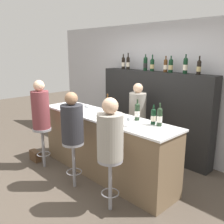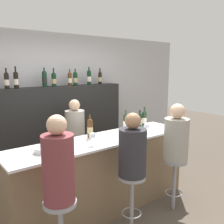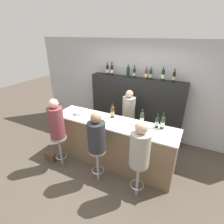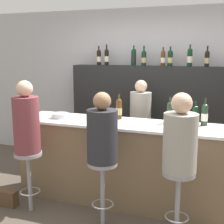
{
  "view_description": "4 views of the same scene",
  "coord_description": "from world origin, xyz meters",
  "px_view_note": "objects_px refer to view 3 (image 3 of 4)",
  "views": [
    {
      "loc": [
        2.92,
        -2.32,
        2.08
      ],
      "look_at": [
        0.22,
        0.27,
        1.14
      ],
      "focal_mm": 40.0,
      "sensor_mm": 36.0,
      "label": 1
    },
    {
      "loc": [
        -1.93,
        -2.34,
        2.0
      ],
      "look_at": [
        0.12,
        0.26,
        1.4
      ],
      "focal_mm": 40.0,
      "sensor_mm": 36.0,
      "label": 2
    },
    {
      "loc": [
        1.43,
        -2.55,
        2.72
      ],
      "look_at": [
        -0.02,
        0.3,
        1.26
      ],
      "focal_mm": 28.0,
      "sensor_mm": 36.0,
      "label": 3
    },
    {
      "loc": [
        1.15,
        -3.27,
        1.9
      ],
      "look_at": [
        -0.11,
        0.24,
        1.17
      ],
      "focal_mm": 50.0,
      "sensor_mm": 36.0,
      "label": 4
    }
  ],
  "objects_px": {
    "wine_bottle_counter_0": "(112,112)",
    "wine_glass_1": "(143,128)",
    "wine_bottle_backbar_0": "(107,70)",
    "metal_bowl": "(79,113)",
    "wine_bottle_backbar_2": "(128,72)",
    "wine_bottle_counter_3": "(163,123)",
    "guest_seated_right": "(140,146)",
    "handbag": "(51,157)",
    "bar_stool_middle": "(97,157)",
    "guest_seated_left": "(56,121)",
    "bar_stool_left": "(60,144)",
    "wine_bottle_backbar_1": "(112,70)",
    "bartender": "(128,121)",
    "guest_seated_middle": "(96,135)",
    "wine_bottle_backbar_7": "(174,77)",
    "wine_bottle_counter_1": "(142,118)",
    "wine_bottle_backbar_4": "(146,74)",
    "wine_bottle_backbar_5": "(151,74)",
    "wine_bottle_counter_2": "(157,122)",
    "wine_glass_0": "(98,117)",
    "wine_bottle_backbar_3": "(134,73)",
    "wine_bottle_backbar_6": "(163,75)",
    "bar_stool_right": "(138,171)"
  },
  "relations": [
    {
      "from": "wine_bottle_counter_3",
      "to": "wine_bottle_counter_2",
      "type": "bearing_deg",
      "value": -180.0
    },
    {
      "from": "wine_bottle_counter_0",
      "to": "guest_seated_left",
      "type": "height_order",
      "value": "guest_seated_left"
    },
    {
      "from": "wine_bottle_backbar_2",
      "to": "wine_glass_1",
      "type": "bearing_deg",
      "value": -57.71
    },
    {
      "from": "wine_bottle_backbar_5",
      "to": "guest_seated_middle",
      "type": "relative_size",
      "value": 0.4
    },
    {
      "from": "wine_bottle_backbar_1",
      "to": "wine_bottle_backbar_7",
      "type": "height_order",
      "value": "wine_bottle_backbar_1"
    },
    {
      "from": "wine_bottle_backbar_1",
      "to": "wine_bottle_backbar_6",
      "type": "relative_size",
      "value": 1.03
    },
    {
      "from": "wine_bottle_backbar_4",
      "to": "guest_seated_left",
      "type": "xyz_separation_m",
      "value": [
        -1.2,
        -1.93,
        -0.69
      ]
    },
    {
      "from": "wine_glass_1",
      "to": "metal_bowl",
      "type": "height_order",
      "value": "wine_glass_1"
    },
    {
      "from": "wine_bottle_backbar_4",
      "to": "bar_stool_middle",
      "type": "bearing_deg",
      "value": -97.72
    },
    {
      "from": "wine_bottle_backbar_2",
      "to": "bartender",
      "type": "distance_m",
      "value": 1.26
    },
    {
      "from": "wine_bottle_backbar_2",
      "to": "handbag",
      "type": "relative_size",
      "value": 1.23
    },
    {
      "from": "wine_bottle_backbar_1",
      "to": "wine_bottle_backbar_2",
      "type": "height_order",
      "value": "wine_bottle_backbar_1"
    },
    {
      "from": "wine_bottle_backbar_1",
      "to": "bar_stool_middle",
      "type": "relative_size",
      "value": 0.46
    },
    {
      "from": "wine_bottle_counter_0",
      "to": "wine_glass_0",
      "type": "xyz_separation_m",
      "value": [
        -0.17,
        -0.31,
        -0.02
      ]
    },
    {
      "from": "wine_bottle_counter_2",
      "to": "wine_bottle_backbar_3",
      "type": "distance_m",
      "value": 1.6
    },
    {
      "from": "wine_bottle_backbar_0",
      "to": "metal_bowl",
      "type": "xyz_separation_m",
      "value": [
        -0.02,
        -1.34,
        -0.73
      ]
    },
    {
      "from": "wine_bottle_counter_1",
      "to": "wine_bottle_backbar_2",
      "type": "relative_size",
      "value": 1.01
    },
    {
      "from": "wine_bottle_counter_0",
      "to": "wine_glass_1",
      "type": "distance_m",
      "value": 0.85
    },
    {
      "from": "wine_bottle_counter_1",
      "to": "wine_bottle_backbar_3",
      "type": "relative_size",
      "value": 1.03
    },
    {
      "from": "wine_bottle_counter_2",
      "to": "wine_bottle_backbar_0",
      "type": "relative_size",
      "value": 0.91
    },
    {
      "from": "wine_bottle_backbar_7",
      "to": "bartender",
      "type": "xyz_separation_m",
      "value": [
        -0.87,
        -0.51,
        -1.11
      ]
    },
    {
      "from": "wine_bottle_counter_1",
      "to": "guest_seated_middle",
      "type": "xyz_separation_m",
      "value": [
        -0.58,
        -0.78,
        -0.12
      ]
    },
    {
      "from": "wine_bottle_backbar_2",
      "to": "wine_bottle_backbar_3",
      "type": "height_order",
      "value": "wine_bottle_backbar_2"
    },
    {
      "from": "wine_bottle_counter_0",
      "to": "bartender",
      "type": "bearing_deg",
      "value": 78.94
    },
    {
      "from": "guest_seated_right",
      "to": "guest_seated_left",
      "type": "bearing_deg",
      "value": 180.0
    },
    {
      "from": "wine_bottle_backbar_5",
      "to": "bar_stool_middle",
      "type": "relative_size",
      "value": 0.41
    },
    {
      "from": "wine_glass_1",
      "to": "guest_seated_middle",
      "type": "distance_m",
      "value": 0.86
    },
    {
      "from": "guest_seated_left",
      "to": "bar_stool_middle",
      "type": "height_order",
      "value": "guest_seated_left"
    },
    {
      "from": "wine_bottle_counter_3",
      "to": "guest_seated_right",
      "type": "height_order",
      "value": "guest_seated_right"
    },
    {
      "from": "wine_glass_1",
      "to": "bar_stool_middle",
      "type": "xyz_separation_m",
      "value": [
        -0.71,
        -0.47,
        -0.58
      ]
    },
    {
      "from": "guest_seated_right",
      "to": "wine_glass_1",
      "type": "bearing_deg",
      "value": 102.09
    },
    {
      "from": "wine_bottle_backbar_1",
      "to": "bar_stool_right",
      "type": "xyz_separation_m",
      "value": [
        1.49,
        -1.93,
        -1.25
      ]
    },
    {
      "from": "wine_bottle_counter_3",
      "to": "wine_bottle_backbar_0",
      "type": "height_order",
      "value": "wine_bottle_backbar_0"
    },
    {
      "from": "wine_bottle_backbar_1",
      "to": "bartender",
      "type": "bearing_deg",
      "value": -35.34
    },
    {
      "from": "wine_bottle_backbar_2",
      "to": "wine_glass_1",
      "type": "distance_m",
      "value": 1.85
    },
    {
      "from": "wine_bottle_backbar_1",
      "to": "metal_bowl",
      "type": "distance_m",
      "value": 1.53
    },
    {
      "from": "bar_stool_middle",
      "to": "wine_bottle_counter_0",
      "type": "bearing_deg",
      "value": 95.56
    },
    {
      "from": "bar_stool_right",
      "to": "guest_seated_right",
      "type": "distance_m",
      "value": 0.51
    },
    {
      "from": "wine_bottle_backbar_7",
      "to": "guest_seated_middle",
      "type": "height_order",
      "value": "wine_bottle_backbar_7"
    },
    {
      "from": "wine_glass_0",
      "to": "handbag",
      "type": "relative_size",
      "value": 0.64
    },
    {
      "from": "wine_bottle_counter_1",
      "to": "wine_bottle_backbar_4",
      "type": "distance_m",
      "value": 1.34
    },
    {
      "from": "bar_stool_left",
      "to": "handbag",
      "type": "xyz_separation_m",
      "value": [
        -0.34,
        0.0,
        -0.46
      ]
    },
    {
      "from": "wine_bottle_counter_0",
      "to": "wine_glass_1",
      "type": "xyz_separation_m",
      "value": [
        0.79,
        -0.31,
        -0.04
      ]
    },
    {
      "from": "wine_bottle_backbar_1",
      "to": "wine_bottle_backbar_4",
      "type": "xyz_separation_m",
      "value": [
        0.94,
        0.0,
        -0.01
      ]
    },
    {
      "from": "wine_bottle_counter_3",
      "to": "guest_seated_middle",
      "type": "bearing_deg",
      "value": -141.58
    },
    {
      "from": "wine_bottle_backbar_3",
      "to": "wine_glass_1",
      "type": "height_order",
      "value": "wine_bottle_backbar_3"
    },
    {
      "from": "wine_bottle_backbar_2",
      "to": "metal_bowl",
      "type": "xyz_separation_m",
      "value": [
        -0.62,
        -1.34,
        -0.74
      ]
    },
    {
      "from": "wine_bottle_backbar_5",
      "to": "bartender",
      "type": "relative_size",
      "value": 0.2
    },
    {
      "from": "wine_bottle_backbar_4",
      "to": "metal_bowl",
      "type": "bearing_deg",
      "value": -129.22
    },
    {
      "from": "wine_bottle_backbar_7",
      "to": "bartender",
      "type": "bearing_deg",
      "value": -149.51
    }
  ]
}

